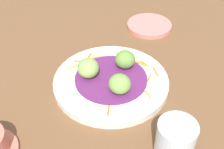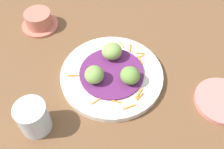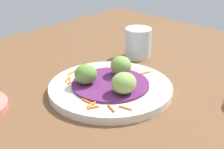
% 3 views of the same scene
% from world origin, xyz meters
% --- Properties ---
extents(table_surface, '(1.10, 1.10, 0.02)m').
position_xyz_m(table_surface, '(0.00, 0.00, 0.01)').
color(table_surface, brown).
rests_on(table_surface, ground).
extents(main_plate, '(0.28, 0.28, 0.02)m').
position_xyz_m(main_plate, '(-0.03, -0.05, 0.03)').
color(main_plate, silver).
rests_on(main_plate, table_surface).
extents(cabbage_bed, '(0.17, 0.17, 0.01)m').
position_xyz_m(cabbage_bed, '(-0.03, -0.05, 0.04)').
color(cabbage_bed, '#60235B').
rests_on(cabbage_bed, main_plate).
extents(carrot_garnish, '(0.22, 0.22, 0.00)m').
position_xyz_m(carrot_garnish, '(-0.05, -0.08, 0.04)').
color(carrot_garnish, orange).
rests_on(carrot_garnish, main_plate).
extents(guac_scoop_left, '(0.07, 0.07, 0.04)m').
position_xyz_m(guac_scoop_left, '(-0.07, -0.09, 0.07)').
color(guac_scoop_left, olive).
rests_on(guac_scoop_left, cabbage_bed).
extents(guac_scoop_center, '(0.05, 0.06, 0.04)m').
position_xyz_m(guac_scoop_center, '(0.02, -0.06, 0.07)').
color(guac_scoop_center, '#84A851').
rests_on(guac_scoop_center, cabbage_bed).
extents(guac_scoop_right, '(0.07, 0.07, 0.04)m').
position_xyz_m(guac_scoop_right, '(-0.04, 0.00, 0.07)').
color(guac_scoop_right, '#759E47').
rests_on(guac_scoop_right, cabbage_bed).
extents(side_plate_small, '(0.14, 0.14, 0.01)m').
position_xyz_m(side_plate_small, '(-0.18, -0.30, 0.03)').
color(side_plate_small, tan).
rests_on(side_plate_small, table_surface).
extents(terracotta_bowl, '(0.11, 0.11, 0.05)m').
position_xyz_m(terracotta_bowl, '(0.23, 0.12, 0.04)').
color(terracotta_bowl, '#C66B56').
rests_on(terracotta_bowl, table_surface).
extents(water_glass, '(0.07, 0.07, 0.08)m').
position_xyz_m(water_glass, '(-0.12, 0.16, 0.06)').
color(water_glass, silver).
rests_on(water_glass, table_surface).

